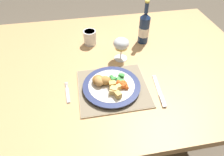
# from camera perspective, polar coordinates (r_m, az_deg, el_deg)

# --- Properties ---
(ground_plane) EXTENTS (6.00, 6.00, 0.00)m
(ground_plane) POSITION_cam_1_polar(r_m,az_deg,el_deg) (1.66, 0.39, -15.66)
(ground_plane) COLOR brown
(dining_table) EXTENTS (1.53, 1.07, 0.74)m
(dining_table) POSITION_cam_1_polar(r_m,az_deg,el_deg) (1.13, 0.55, 1.85)
(dining_table) COLOR tan
(dining_table) RESTS_ON ground
(placemat) EXTENTS (0.32, 0.29, 0.01)m
(placemat) POSITION_cam_1_polar(r_m,az_deg,el_deg) (0.94, 0.32, -2.86)
(placemat) COLOR tan
(placemat) RESTS_ON dining_table
(dinner_plate) EXTENTS (0.27, 0.27, 0.02)m
(dinner_plate) POSITION_cam_1_polar(r_m,az_deg,el_deg) (0.93, -0.13, -2.38)
(dinner_plate) COLOR silver
(dinner_plate) RESTS_ON placemat
(breaded_croquettes) EXTENTS (0.10, 0.08, 0.04)m
(breaded_croquettes) POSITION_cam_1_polar(r_m,az_deg,el_deg) (0.91, -3.29, -0.70)
(breaded_croquettes) COLOR tan
(breaded_croquettes) RESTS_ON dinner_plate
(green_beans_pile) EXTENTS (0.07, 0.08, 0.02)m
(green_beans_pile) POSITION_cam_1_polar(r_m,az_deg,el_deg) (0.94, 1.93, -0.29)
(green_beans_pile) COLOR #4CA84C
(green_beans_pile) RESTS_ON dinner_plate
(glazed_carrots) EXTENTS (0.08, 0.05, 0.02)m
(glazed_carrots) POSITION_cam_1_polar(r_m,az_deg,el_deg) (0.91, 2.76, -1.98)
(glazed_carrots) COLOR #CC5119
(glazed_carrots) RESTS_ON dinner_plate
(fork) EXTENTS (0.02, 0.13, 0.01)m
(fork) POSITION_cam_1_polar(r_m,az_deg,el_deg) (0.94, -12.58, -4.37)
(fork) COLOR silver
(fork) RESTS_ON dining_table
(table_knife) EXTENTS (0.04, 0.20, 0.01)m
(table_knife) POSITION_cam_1_polar(r_m,az_deg,el_deg) (0.94, 13.53, -4.20)
(table_knife) COLOR silver
(table_knife) RESTS_ON dining_table
(wine_glass) EXTENTS (0.08, 0.08, 0.13)m
(wine_glass) POSITION_cam_1_polar(r_m,az_deg,el_deg) (1.06, 2.65, 9.53)
(wine_glass) COLOR silver
(wine_glass) RESTS_ON dining_table
(bottle) EXTENTS (0.06, 0.06, 0.26)m
(bottle) POSITION_cam_1_polar(r_m,az_deg,el_deg) (1.21, 9.15, 13.87)
(bottle) COLOR navy
(bottle) RESTS_ON dining_table
(roast_potatoes) EXTENTS (0.06, 0.10, 0.03)m
(roast_potatoes) POSITION_cam_1_polar(r_m,az_deg,el_deg) (0.88, 0.70, -3.22)
(roast_potatoes) COLOR #DBB256
(roast_potatoes) RESTS_ON dinner_plate
(drinking_cup) EXTENTS (0.08, 0.08, 0.09)m
(drinking_cup) POSITION_cam_1_polar(r_m,az_deg,el_deg) (1.21, -6.31, 11.52)
(drinking_cup) COLOR white
(drinking_cup) RESTS_ON dining_table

